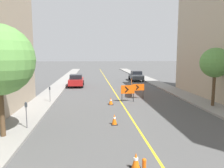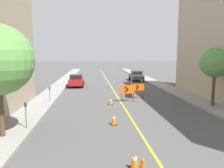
{
  "view_description": "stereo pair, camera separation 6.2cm",
  "coord_description": "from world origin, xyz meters",
  "px_view_note": "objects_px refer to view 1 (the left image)",
  "views": [
    {
      "loc": [
        -2.6,
        1.84,
        4.1
      ],
      "look_at": [
        -0.35,
        25.08,
        1.0
      ],
      "focal_mm": 35.0,
      "sensor_mm": 36.0,
      "label": 1
    },
    {
      "loc": [
        -2.54,
        1.83,
        4.1
      ],
      "look_at": [
        -0.35,
        25.08,
        1.0
      ],
      "focal_mm": 35.0,
      "sensor_mm": 36.0,
      "label": 2
    }
  ],
  "objects_px": {
    "traffic_cone_fourth": "(111,101)",
    "parking_meter_near_curb": "(50,91)",
    "street_tree_right_near": "(215,63)",
    "traffic_cone_second": "(136,161)",
    "arrow_barricade_primary": "(128,90)",
    "parking_meter_far_curb": "(26,110)",
    "traffic_cone_third": "(114,119)",
    "arrow_barricade_secondary": "(138,88)",
    "parked_car_curb_near": "(76,80)",
    "parked_car_curb_mid": "(136,76)"
  },
  "relations": [
    {
      "from": "arrow_barricade_primary",
      "to": "traffic_cone_second",
      "type": "bearing_deg",
      "value": -100.94
    },
    {
      "from": "traffic_cone_second",
      "to": "parked_car_curb_near",
      "type": "relative_size",
      "value": 0.14
    },
    {
      "from": "parked_car_curb_near",
      "to": "parked_car_curb_mid",
      "type": "xyz_separation_m",
      "value": [
        9.18,
        5.7,
        0.0
      ]
    },
    {
      "from": "street_tree_right_near",
      "to": "arrow_barricade_primary",
      "type": "bearing_deg",
      "value": 156.56
    },
    {
      "from": "street_tree_right_near",
      "to": "parking_meter_near_curb",
      "type": "bearing_deg",
      "value": 167.91
    },
    {
      "from": "traffic_cone_third",
      "to": "parked_car_curb_near",
      "type": "bearing_deg",
      "value": 101.38
    },
    {
      "from": "traffic_cone_fourth",
      "to": "parking_meter_near_curb",
      "type": "height_order",
      "value": "parking_meter_near_curb"
    },
    {
      "from": "street_tree_right_near",
      "to": "traffic_cone_second",
      "type": "bearing_deg",
      "value": -132.53
    },
    {
      "from": "parked_car_curb_near",
      "to": "parking_meter_far_curb",
      "type": "bearing_deg",
      "value": -96.12
    },
    {
      "from": "traffic_cone_fourth",
      "to": "street_tree_right_near",
      "type": "relative_size",
      "value": 0.13
    },
    {
      "from": "parked_car_curb_mid",
      "to": "traffic_cone_second",
      "type": "bearing_deg",
      "value": -100.4
    },
    {
      "from": "arrow_barricade_primary",
      "to": "parking_meter_far_curb",
      "type": "relative_size",
      "value": 1.02
    },
    {
      "from": "parking_meter_near_curb",
      "to": "street_tree_right_near",
      "type": "relative_size",
      "value": 0.29
    },
    {
      "from": "parking_meter_near_curb",
      "to": "arrow_barricade_secondary",
      "type": "bearing_deg",
      "value": 8.66
    },
    {
      "from": "traffic_cone_third",
      "to": "arrow_barricade_primary",
      "type": "relative_size",
      "value": 0.43
    },
    {
      "from": "parking_meter_far_curb",
      "to": "street_tree_right_near",
      "type": "relative_size",
      "value": 0.32
    },
    {
      "from": "traffic_cone_second",
      "to": "traffic_cone_fourth",
      "type": "bearing_deg",
      "value": 89.75
    },
    {
      "from": "traffic_cone_fourth",
      "to": "parking_meter_near_curb",
      "type": "bearing_deg",
      "value": 169.14
    },
    {
      "from": "traffic_cone_fourth",
      "to": "street_tree_right_near",
      "type": "distance_m",
      "value": 8.72
    },
    {
      "from": "parked_car_curb_near",
      "to": "parked_car_curb_mid",
      "type": "height_order",
      "value": "same"
    },
    {
      "from": "traffic_cone_second",
      "to": "street_tree_right_near",
      "type": "xyz_separation_m",
      "value": [
        7.95,
        8.66,
        3.19
      ]
    },
    {
      "from": "parked_car_curb_mid",
      "to": "parked_car_curb_near",
      "type": "bearing_deg",
      "value": -146.78
    },
    {
      "from": "parking_meter_near_curb",
      "to": "parking_meter_far_curb",
      "type": "bearing_deg",
      "value": -90.0
    },
    {
      "from": "parking_meter_near_curb",
      "to": "traffic_cone_third",
      "type": "bearing_deg",
      "value": -52.39
    },
    {
      "from": "arrow_barricade_primary",
      "to": "parking_meter_near_curb",
      "type": "relative_size",
      "value": 1.13
    },
    {
      "from": "parked_car_curb_mid",
      "to": "arrow_barricade_primary",
      "type": "bearing_deg",
      "value": -102.98
    },
    {
      "from": "traffic_cone_third",
      "to": "parking_meter_near_curb",
      "type": "relative_size",
      "value": 0.49
    },
    {
      "from": "traffic_cone_fourth",
      "to": "arrow_barricade_primary",
      "type": "distance_m",
      "value": 1.99
    },
    {
      "from": "traffic_cone_second",
      "to": "traffic_cone_third",
      "type": "relative_size",
      "value": 0.97
    },
    {
      "from": "traffic_cone_fourth",
      "to": "parked_car_curb_mid",
      "type": "xyz_separation_m",
      "value": [
        5.62,
        16.68,
        0.51
      ]
    },
    {
      "from": "parking_meter_far_curb",
      "to": "traffic_cone_third",
      "type": "bearing_deg",
      "value": 6.5
    },
    {
      "from": "arrow_barricade_primary",
      "to": "parked_car_curb_near",
      "type": "xyz_separation_m",
      "value": [
        -5.14,
        10.05,
        -0.25
      ]
    },
    {
      "from": "traffic_cone_third",
      "to": "parking_meter_far_curb",
      "type": "bearing_deg",
      "value": -173.5
    },
    {
      "from": "traffic_cone_second",
      "to": "traffic_cone_fourth",
      "type": "distance_m",
      "value": 10.47
    },
    {
      "from": "parked_car_curb_near",
      "to": "traffic_cone_fourth",
      "type": "bearing_deg",
      "value": -72.83
    },
    {
      "from": "traffic_cone_second",
      "to": "parking_meter_near_curb",
      "type": "bearing_deg",
      "value": 113.96
    },
    {
      "from": "traffic_cone_third",
      "to": "street_tree_right_near",
      "type": "relative_size",
      "value": 0.14
    },
    {
      "from": "arrow_barricade_secondary",
      "to": "parking_meter_near_curb",
      "type": "relative_size",
      "value": 1.08
    },
    {
      "from": "traffic_cone_second",
      "to": "traffic_cone_fourth",
      "type": "xyz_separation_m",
      "value": [
        0.05,
        10.47,
        -0.02
      ]
    },
    {
      "from": "arrow_barricade_primary",
      "to": "arrow_barricade_secondary",
      "type": "relative_size",
      "value": 1.05
    },
    {
      "from": "traffic_cone_third",
      "to": "parking_meter_far_curb",
      "type": "xyz_separation_m",
      "value": [
        -4.86,
        -0.55,
        0.85
      ]
    },
    {
      "from": "traffic_cone_second",
      "to": "parking_meter_near_curb",
      "type": "relative_size",
      "value": 0.48
    },
    {
      "from": "arrow_barricade_primary",
      "to": "parking_meter_near_curb",
      "type": "distance_m",
      "value": 6.72
    },
    {
      "from": "parked_car_curb_near",
      "to": "parking_meter_near_curb",
      "type": "relative_size",
      "value": 3.33
    },
    {
      "from": "traffic_cone_third",
      "to": "arrow_barricade_primary",
      "type": "xyz_separation_m",
      "value": [
        1.86,
        6.26,
        0.73
      ]
    },
    {
      "from": "arrow_barricade_primary",
      "to": "traffic_cone_third",
      "type": "bearing_deg",
      "value": -109.34
    },
    {
      "from": "arrow_barricade_secondary",
      "to": "parking_meter_near_curb",
      "type": "height_order",
      "value": "parking_meter_near_curb"
    },
    {
      "from": "arrow_barricade_primary",
      "to": "parking_meter_far_curb",
      "type": "bearing_deg",
      "value": -137.41
    },
    {
      "from": "arrow_barricade_secondary",
      "to": "street_tree_right_near",
      "type": "relative_size",
      "value": 0.31
    },
    {
      "from": "parking_meter_far_curb",
      "to": "traffic_cone_second",
      "type": "bearing_deg",
      "value": -42.02
    }
  ]
}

